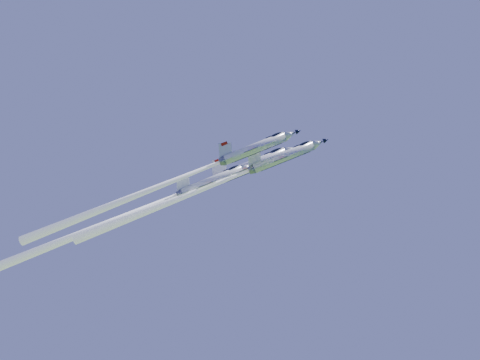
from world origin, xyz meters
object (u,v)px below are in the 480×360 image
Objects in this scene: jet_lead at (209,186)px; jet_slot at (129,214)px; jet_left at (138,211)px; jet_right at (170,182)px.

jet_slot is at bearing -101.58° from jet_lead.
jet_left is at bearing 162.12° from jet_slot.
jet_right is (-1.78, -7.88, -0.11)m from jet_lead.
jet_lead is at bearing 65.19° from jet_left.
jet_right is 12.05m from jet_slot.
jet_left is at bearing -114.81° from jet_lead.
jet_left reaches higher than jet_slot.
jet_right is at bearing 32.40° from jet_left.
jet_lead is at bearing 125.89° from jet_right.
jet_slot is at bearing -133.90° from jet_right.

